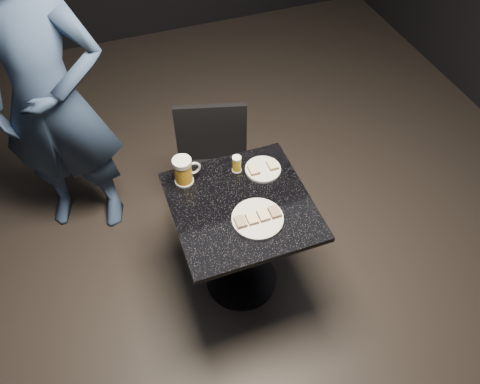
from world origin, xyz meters
name	(u,v)px	position (x,y,z in m)	size (l,w,h in m)	color
floor	(241,279)	(0.00, 0.00, 0.00)	(6.00, 6.00, 0.00)	black
plate_large	(258,219)	(0.04, -0.12, 0.76)	(0.26, 0.26, 0.01)	silver
plate_small	(263,169)	(0.19, 0.18, 0.76)	(0.19, 0.19, 0.01)	silver
patron	(50,101)	(-0.80, 0.86, 0.97)	(0.71, 0.47, 1.95)	navy
table	(241,232)	(0.00, 0.00, 0.51)	(0.70, 0.70, 0.75)	black
beer_mug	(184,171)	(-0.23, 0.25, 0.83)	(0.15, 0.10, 0.16)	silver
beer_tumbler	(237,164)	(0.06, 0.23, 0.80)	(0.05, 0.05, 0.10)	silver
chair	(213,168)	(0.00, 0.51, 0.50)	(0.53, 0.53, 0.88)	black
canapes_on_plate_large	(258,217)	(0.04, -0.12, 0.77)	(0.23, 0.07, 0.02)	#4C3521
canapes_on_plate_small	(263,167)	(0.19, 0.18, 0.77)	(0.16, 0.07, 0.02)	#4C3521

